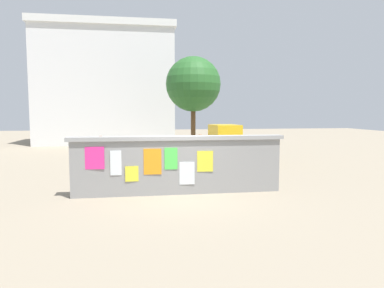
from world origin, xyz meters
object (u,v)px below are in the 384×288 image
tree_roadside (193,84)px  motorcycle (135,173)px  bicycle_near (221,173)px  bicycle_far (113,164)px  person_walking (101,154)px  person_bystander (200,151)px  auto_rickshaw_truck (205,145)px

tree_roadside → motorcycle: bearing=-110.3°
bicycle_near → bicycle_far: same height
bicycle_far → person_walking: bearing=-99.2°
motorcycle → person_bystander: 2.94m
person_bystander → tree_roadside: bearing=82.7°
tree_roadside → person_walking: bearing=-119.6°
motorcycle → bicycle_near: 2.90m
bicycle_far → person_walking: person_walking is taller
auto_rickshaw_truck → person_walking: (-4.39, -3.31, 0.09)m
bicycle_far → person_bystander: person_bystander is taller
bicycle_near → bicycle_far: (-3.81, 2.88, 0.00)m
bicycle_far → tree_roadside: tree_roadside is taller
person_walking → tree_roadside: bearing=60.4°
motorcycle → person_bystander: (2.45, 1.54, 0.52)m
bicycle_far → bicycle_near: bearing=-37.1°
bicycle_near → person_walking: 4.29m
bicycle_far → person_walking: size_ratio=1.02×
auto_rickshaw_truck → motorcycle: (-3.21, -4.46, -0.44)m
bicycle_near → tree_roadside: tree_roadside is taller
motorcycle → person_walking: size_ratio=1.17×
bicycle_far → tree_roadside: 8.63m
auto_rickshaw_truck → bicycle_near: size_ratio=2.19×
person_walking → person_bystander: 3.66m
auto_rickshaw_truck → person_bystander: bearing=-104.5°
person_walking → person_bystander: same height
bicycle_near → bicycle_far: size_ratio=1.03×
bicycle_near → auto_rickshaw_truck: bearing=86.0°
motorcycle → bicycle_far: bicycle_far is taller
motorcycle → bicycle_near: size_ratio=1.11×
motorcycle → person_bystander: size_ratio=1.17×
person_walking → person_bystander: size_ratio=1.00×
bicycle_far → tree_roadside: bearing=56.0°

